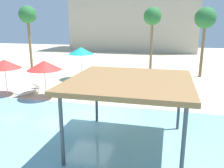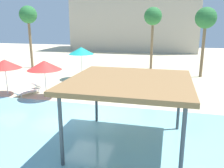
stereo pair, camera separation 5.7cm
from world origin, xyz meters
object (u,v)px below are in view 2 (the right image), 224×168
object	(u,v)px
shade_pavilion	(129,83)
beach_umbrella_red_0	(5,64)
beach_umbrella_teal_4	(81,51)
palm_tree_3	(153,18)
lounge_chair_1	(145,91)
beach_umbrella_red_2	(44,65)
palm_tree_1	(206,20)
lounge_chair_3	(30,90)
palm_tree_0	(28,16)

from	to	relation	value
shade_pavilion	beach_umbrella_red_0	world-z (taller)	shade_pavilion
beach_umbrella_teal_4	palm_tree_3	distance (m)	9.19
shade_pavilion	lounge_chair_1	world-z (taller)	shade_pavilion
shade_pavilion	beach_umbrella_red_2	world-z (taller)	shade_pavilion
beach_umbrella_teal_4	palm_tree_1	bearing A→B (deg)	18.49
beach_umbrella_teal_4	shade_pavilion	bearing A→B (deg)	-60.28
shade_pavilion	lounge_chair_1	size ratio (longest dim) A/B	2.47
lounge_chair_1	beach_umbrella_teal_4	bearing A→B (deg)	-88.26
beach_umbrella_red_0	beach_umbrella_teal_4	xyz separation A→B (m)	(3.42, 5.86, 0.37)
beach_umbrella_red_2	palm_tree_3	world-z (taller)	palm_tree_3
beach_umbrella_red_2	palm_tree_1	xyz separation A→B (m)	(10.96, 9.49, 2.99)
beach_umbrella_red_0	palm_tree_3	bearing A→B (deg)	53.82
lounge_chair_1	palm_tree_1	bearing A→B (deg)	-179.63
shade_pavilion	palm_tree_3	xyz separation A→B (m)	(-0.54, 17.53, 2.81)
beach_umbrella_red_0	beach_umbrella_red_2	distance (m)	3.10
lounge_chair_3	palm_tree_0	size ratio (longest dim) A/B	0.29
beach_umbrella_teal_4	palm_tree_3	xyz separation A→B (m)	(5.70, 6.60, 2.91)
shade_pavilion	palm_tree_3	size ratio (longest dim) A/B	0.72
lounge_chair_1	palm_tree_0	bearing A→B (deg)	-86.87
beach_umbrella_red_0	palm_tree_1	world-z (taller)	palm_tree_1
beach_umbrella_red_0	beach_umbrella_teal_4	distance (m)	6.80
beach_umbrella_red_0	beach_umbrella_teal_4	bearing A→B (deg)	59.77
lounge_chair_1	palm_tree_3	xyz separation A→B (m)	(-0.46, 10.23, 5.18)
beach_umbrella_red_0	palm_tree_0	xyz separation A→B (m)	(-4.21, 9.92, 3.46)
shade_pavilion	beach_umbrella_teal_4	distance (m)	12.59
beach_umbrella_red_0	palm_tree_1	xyz separation A→B (m)	(14.05, 9.42, 3.04)
beach_umbrella_red_0	lounge_chair_1	size ratio (longest dim) A/B	1.32
beach_umbrella_red_2	palm_tree_1	size ratio (longest dim) A/B	0.41
shade_pavilion	beach_umbrella_red_2	xyz separation A→B (m)	(-6.56, 5.00, -0.42)
beach_umbrella_red_0	beach_umbrella_teal_4	size ratio (longest dim) A/B	0.87
shade_pavilion	lounge_chair_1	xyz separation A→B (m)	(-0.09, 7.29, -2.37)
lounge_chair_1	lounge_chair_3	distance (m)	8.25
shade_pavilion	palm_tree_1	world-z (taller)	palm_tree_1
beach_umbrella_red_2	palm_tree_0	distance (m)	12.83
shade_pavilion	palm_tree_3	world-z (taller)	palm_tree_3
palm_tree_0	lounge_chair_1	bearing A→B (deg)	-29.18
beach_umbrella_red_2	lounge_chair_3	world-z (taller)	beach_umbrella_red_2
beach_umbrella_red_2	lounge_chair_3	size ratio (longest dim) A/B	1.31
beach_umbrella_red_2	lounge_chair_1	world-z (taller)	beach_umbrella_red_2
beach_umbrella_red_0	palm_tree_1	size ratio (longest dim) A/B	0.40
beach_umbrella_teal_4	palm_tree_0	bearing A→B (deg)	151.97
palm_tree_1	palm_tree_3	bearing A→B (deg)	148.40
beach_umbrella_red_2	palm_tree_3	size ratio (longest dim) A/B	0.39
palm_tree_0	palm_tree_3	size ratio (longest dim) A/B	1.03
beach_umbrella_red_0	lounge_chair_1	bearing A→B (deg)	13.11
lounge_chair_3	palm_tree_3	xyz separation A→B (m)	(7.60, 11.99, 5.18)
beach_umbrella_red_2	palm_tree_3	xyz separation A→B (m)	(6.02, 12.53, 3.23)
shade_pavilion	beach_umbrella_red_0	bearing A→B (deg)	152.31
beach_umbrella_red_2	palm_tree_0	bearing A→B (deg)	126.17
palm_tree_3	shade_pavilion	bearing A→B (deg)	-88.23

